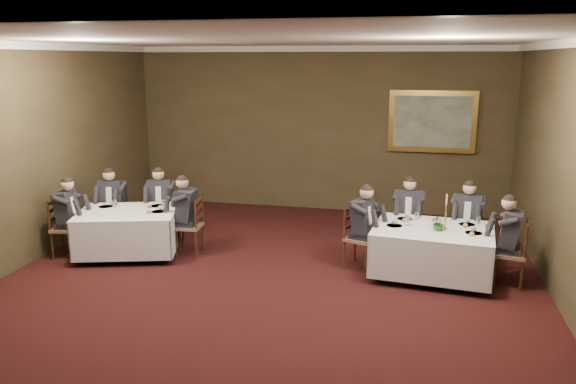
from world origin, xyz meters
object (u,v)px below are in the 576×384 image
at_px(diner_main_backright, 467,230).
at_px(diner_sec_endright, 189,225).
at_px(table_main, 432,248).
at_px(chair_main_endright, 510,267).
at_px(chair_sec_endright, 190,238).
at_px(chair_main_backleft, 407,238).
at_px(diner_sec_endleft, 67,227).
at_px(painting, 432,122).
at_px(diner_sec_backleft, 114,213).
at_px(diner_main_endright, 510,252).
at_px(chair_sec_backright, 163,224).
at_px(chair_sec_backleft, 115,225).
at_px(chair_sec_endleft, 67,240).
at_px(candlestick, 446,216).
at_px(diner_sec_backright, 162,212).
at_px(chair_main_endleft, 359,250).
at_px(table_second, 128,229).
at_px(chair_main_backright, 466,243).
at_px(diner_main_backleft, 408,225).
at_px(diner_main_endleft, 360,237).
at_px(centerpiece, 439,222).

height_order(diner_main_backright, diner_sec_endright, same).
bearing_deg(diner_main_backright, table_main, 66.98).
distance_m(chair_main_endright, chair_sec_endright, 5.10).
bearing_deg(chair_main_backleft, diner_sec_endright, 16.75).
bearing_deg(diner_sec_endright, diner_sec_endleft, 101.77).
bearing_deg(painting, diner_sec_backleft, -152.13).
relative_size(diner_main_backright, diner_main_endright, 1.00).
bearing_deg(chair_sec_backright, chair_main_backleft, 174.44).
bearing_deg(chair_sec_backleft, chair_sec_endright, 159.38).
bearing_deg(chair_sec_endright, chair_sec_endleft, 101.66).
bearing_deg(diner_main_endright, candlestick, 92.10).
height_order(diner_main_endright, diner_sec_backright, same).
xyz_separation_m(diner_main_backright, candlestick, (-0.40, -0.81, 0.45)).
bearing_deg(chair_main_endleft, table_second, -67.46).
xyz_separation_m(table_main, chair_main_backright, (0.57, 0.85, -0.17)).
distance_m(diner_sec_backright, candlestick, 5.02).
bearing_deg(diner_sec_backright, chair_sec_backright, -90.00).
height_order(chair_main_backright, chair_sec_endright, same).
distance_m(table_second, diner_main_backleft, 4.71).
bearing_deg(table_second, diner_main_backright, 9.90).
distance_m(diner_main_endleft, centerpiece, 1.25).
relative_size(diner_main_endleft, chair_sec_endright, 1.35).
height_order(table_second, diner_sec_backleft, diner_sec_backleft).
relative_size(diner_main_backright, diner_sec_endright, 1.00).
xyz_separation_m(chair_main_endleft, painting, (1.11, 3.38, 1.70)).
xyz_separation_m(chair_main_backleft, diner_main_endleft, (-0.72, -0.83, 0.23)).
relative_size(table_second, chair_main_backright, 1.90).
height_order(diner_main_backleft, chair_sec_backleft, diner_main_backleft).
bearing_deg(table_main, diner_sec_backleft, 174.53).
height_order(diner_sec_endright, chair_sec_endleft, diner_sec_endright).
bearing_deg(chair_sec_endright, diner_main_backright, -85.75).
distance_m(diner_main_backright, candlestick, 1.01).
bearing_deg(chair_main_endleft, diner_sec_backright, -81.31).
bearing_deg(table_main, chair_sec_backleft, 174.41).
bearing_deg(chair_main_endright, diner_main_endleft, 94.65).
bearing_deg(table_second, chair_main_endleft, 3.73).
distance_m(diner_sec_backright, diner_sec_endright, 1.00).
relative_size(chair_main_endleft, candlestick, 1.85).
height_order(chair_sec_endright, diner_sec_endleft, diner_sec_endleft).
bearing_deg(chair_main_endright, diner_main_backleft, 65.29).
height_order(chair_main_endleft, diner_main_endleft, diner_main_endleft).
height_order(chair_main_endright, centerpiece, centerpiece).
distance_m(table_second, diner_main_endleft, 3.88).
height_order(chair_sec_backright, diner_sec_endleft, diner_sec_endleft).
bearing_deg(chair_main_backleft, chair_sec_endleft, 18.02).
bearing_deg(chair_main_backright, chair_main_endleft, 34.47).
relative_size(chair_main_backright, chair_sec_backleft, 1.00).
height_order(diner_main_endleft, candlestick, diner_main_endleft).
xyz_separation_m(table_second, candlestick, (5.13, 0.15, 0.51)).
xyz_separation_m(chair_main_endleft, chair_sec_backright, (-3.67, 0.67, 0.00)).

